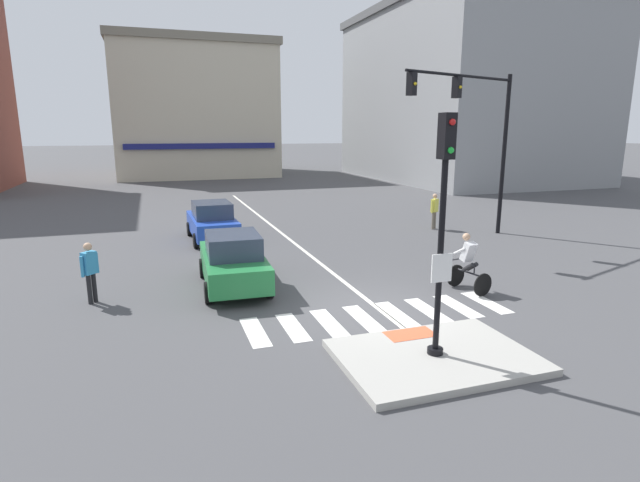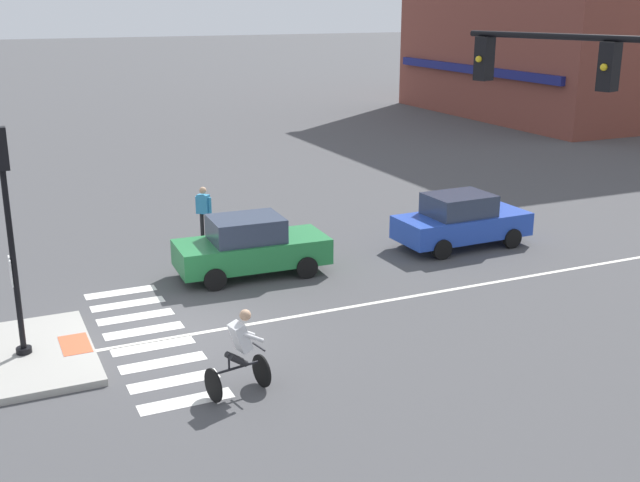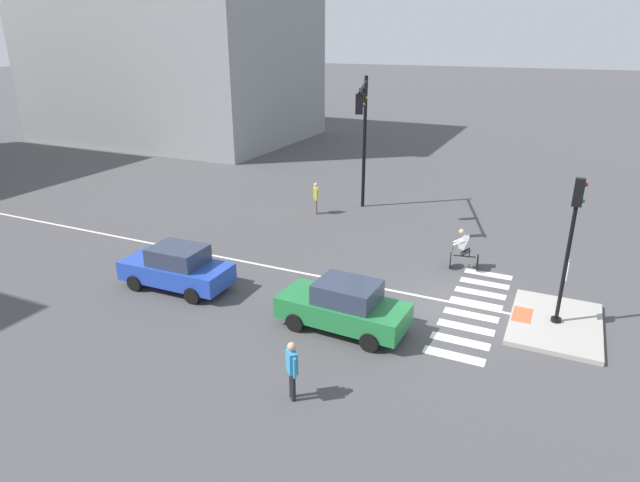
# 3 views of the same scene
# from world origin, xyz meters

# --- Properties ---
(ground_plane) EXTENTS (300.00, 300.00, 0.00)m
(ground_plane) POSITION_xyz_m (0.00, 0.00, 0.00)
(ground_plane) COLOR #474749
(traffic_island) EXTENTS (3.88, 2.76, 0.15)m
(traffic_island) POSITION_xyz_m (0.00, -3.20, 0.07)
(traffic_island) COLOR #A3A099
(traffic_island) RESTS_ON ground
(tactile_pad_front) EXTENTS (1.10, 0.60, 0.01)m
(tactile_pad_front) POSITION_xyz_m (0.00, -2.17, 0.15)
(tactile_pad_front) COLOR #DB5B38
(tactile_pad_front) RESTS_ON traffic_island
(signal_pole) EXTENTS (0.44, 0.38, 4.73)m
(signal_pole) POSITION_xyz_m (0.00, -3.20, 3.00)
(signal_pole) COLOR black
(signal_pole) RESTS_ON traffic_island
(crosswalk_stripe_a) EXTENTS (0.44, 1.80, 0.01)m
(crosswalk_stripe_a) POSITION_xyz_m (-3.17, -0.60, 0.00)
(crosswalk_stripe_a) COLOR silver
(crosswalk_stripe_a) RESTS_ON ground
(crosswalk_stripe_b) EXTENTS (0.44, 1.80, 0.01)m
(crosswalk_stripe_b) POSITION_xyz_m (-2.27, -0.60, 0.00)
(crosswalk_stripe_b) COLOR silver
(crosswalk_stripe_b) RESTS_ON ground
(crosswalk_stripe_c) EXTENTS (0.44, 1.80, 0.01)m
(crosswalk_stripe_c) POSITION_xyz_m (-1.36, -0.60, 0.00)
(crosswalk_stripe_c) COLOR silver
(crosswalk_stripe_c) RESTS_ON ground
(crosswalk_stripe_d) EXTENTS (0.44, 1.80, 0.01)m
(crosswalk_stripe_d) POSITION_xyz_m (-0.45, -0.60, 0.00)
(crosswalk_stripe_d) COLOR silver
(crosswalk_stripe_d) RESTS_ON ground
(crosswalk_stripe_e) EXTENTS (0.44, 1.80, 0.01)m
(crosswalk_stripe_e) POSITION_xyz_m (0.45, -0.60, 0.00)
(crosswalk_stripe_e) COLOR silver
(crosswalk_stripe_e) RESTS_ON ground
(crosswalk_stripe_f) EXTENTS (0.44, 1.80, 0.01)m
(crosswalk_stripe_f) POSITION_xyz_m (1.36, -0.60, 0.00)
(crosswalk_stripe_f) COLOR silver
(crosswalk_stripe_f) RESTS_ON ground
(crosswalk_stripe_g) EXTENTS (0.44, 1.80, 0.01)m
(crosswalk_stripe_g) POSITION_xyz_m (2.27, -0.60, 0.00)
(crosswalk_stripe_g) COLOR silver
(crosswalk_stripe_g) RESTS_ON ground
(crosswalk_stripe_h) EXTENTS (0.44, 1.80, 0.01)m
(crosswalk_stripe_h) POSITION_xyz_m (3.17, -0.60, 0.00)
(crosswalk_stripe_h) COLOR silver
(crosswalk_stripe_h) RESTS_ON ground
(lane_centre_line) EXTENTS (0.14, 28.00, 0.01)m
(lane_centre_line) POSITION_xyz_m (0.19, 10.00, 0.00)
(lane_centre_line) COLOR silver
(lane_centre_line) RESTS_ON ground
(traffic_light_mast) EXTENTS (6.06, 2.14, 6.86)m
(traffic_light_mast) POSITION_xyz_m (7.61, 6.46, 4.82)
(traffic_light_mast) COLOR black
(traffic_light_mast) RESTS_ON ground
(building_corner_right) EXTENTS (16.00, 22.61, 15.44)m
(building_corner_right) POSITION_xyz_m (22.69, 29.92, 7.74)
(building_corner_right) COLOR gray
(building_corner_right) RESTS_ON ground
(car_blue_westbound_far) EXTENTS (1.92, 4.14, 1.64)m
(car_blue_westbound_far) POSITION_xyz_m (-2.93, 9.63, 0.81)
(car_blue_westbound_far) COLOR #2347B7
(car_blue_westbound_far) RESTS_ON ground
(car_green_westbound_near) EXTENTS (1.98, 4.17, 1.64)m
(car_green_westbound_near) POSITION_xyz_m (-3.09, 2.93, 0.81)
(car_green_westbound_near) COLOR #237A3D
(car_green_westbound_near) RESTS_ON ground
(cyclist) EXTENTS (0.85, 1.19, 1.68)m
(cyclist) POSITION_xyz_m (3.27, 0.46, 0.87)
(cyclist) COLOR black
(cyclist) RESTS_ON ground
(pedestrian_at_curb_left) EXTENTS (0.42, 0.42, 1.67)m
(pedestrian_at_curb_left) POSITION_xyz_m (-6.92, 2.75, 0.98)
(pedestrian_at_curb_left) COLOR black
(pedestrian_at_curb_left) RESTS_ON ground
(pedestrian_waiting_far_side) EXTENTS (0.49, 0.37, 1.67)m
(pedestrian_waiting_far_side) POSITION_xyz_m (7.21, 8.80, 0.98)
(pedestrian_waiting_far_side) COLOR #6B6051
(pedestrian_waiting_far_side) RESTS_ON ground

